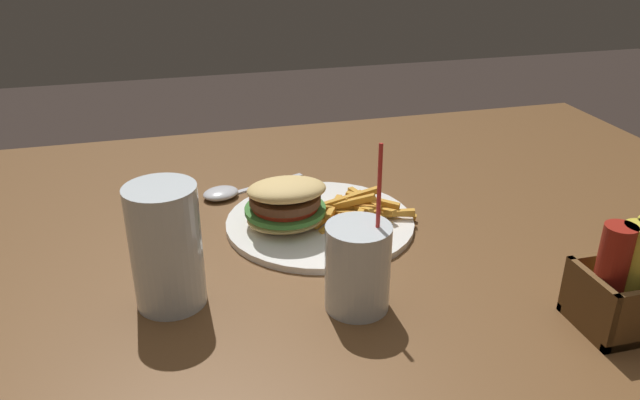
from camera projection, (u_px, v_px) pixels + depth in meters
dining_table at (287, 363)px, 0.81m from camera, size 1.68×1.31×0.71m
meal_plate_near at (306, 212)px, 0.93m from camera, size 0.29×0.28×0.09m
beer_glass at (166, 248)px, 0.73m from camera, size 0.08×0.08×0.15m
juice_glass at (358, 271)px, 0.74m from camera, size 0.08×0.08×0.21m
spoon at (225, 192)px, 1.04m from camera, size 0.19×0.10×0.02m
condiment_caddy at (624, 286)px, 0.70m from camera, size 0.09×0.09×0.13m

